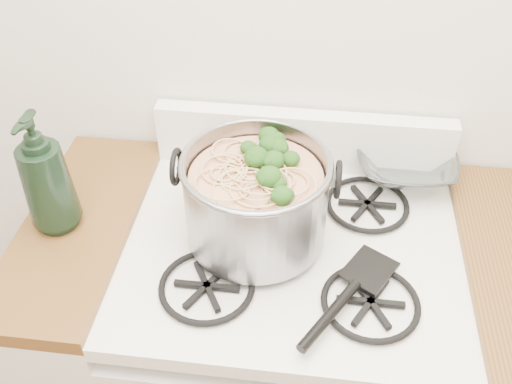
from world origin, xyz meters
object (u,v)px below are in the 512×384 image
Objects in this scene: gas_range at (286,360)px; stock_pot at (256,200)px; spatula at (370,268)px; glass_bowl at (404,168)px; bottle at (44,173)px.

stock_pot is at bearing 172.65° from gas_range.
glass_bowl is (0.10, 0.35, 0.00)m from spatula.
gas_range is 2.98× the size of spatula.
gas_range is 0.83m from bottle.
bottle is (-0.71, 0.06, 0.13)m from spatula.
spatula is 0.73m from bottle.
stock_pot reaches higher than spatula.
spatula is 0.36m from glass_bowl.
spatula is at bearing -2.86° from bottle.
glass_bowl is 0.34× the size of bottle.
spatula is at bearing -105.47° from glass_bowl.
gas_range is at bearing -133.76° from glass_bowl.
glass_bowl reaches higher than gas_range.
gas_range is at bearing -7.35° from stock_pot.
stock_pot is 0.46m from bottle.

